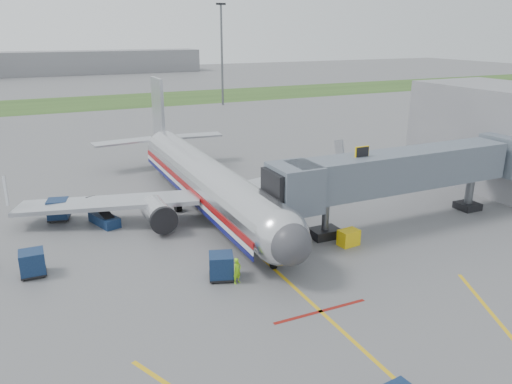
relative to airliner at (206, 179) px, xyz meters
name	(u,v)px	position (x,y,z in m)	size (l,w,h in m)	color
ground	(287,281)	(0.00, -15.25, -2.65)	(400.00, 400.00, 0.00)	#565659
grass_strip	(92,103)	(0.00, 74.75, -2.64)	(300.00, 25.00, 0.01)	#2D4C1E
apron_markings	(356,344)	(0.00, -22.65, -2.64)	(21.52, 50.00, 0.01)	gold
airliner	(206,179)	(0.00, 0.00, 0.00)	(32.10, 35.67, 10.25)	silver
jet_bridge	(400,171)	(12.86, -10.25, 1.82)	(25.30, 4.00, 6.90)	slate
terminal	(500,135)	(30.00, -5.25, 2.35)	(10.00, 16.00, 10.00)	slate
light_mast_right	(222,52)	(25.00, 59.75, 8.13)	(2.00, 0.44, 20.40)	#595B60
distant_terminal	(29,64)	(-10.00, 154.75, 1.35)	(120.00, 14.00, 8.00)	slate
baggage_cart_a	(32,263)	(-14.65, -7.54, -1.78)	(1.58, 1.58, 1.69)	#0D1E3D
baggage_cart_b	(221,266)	(-3.69, -13.15, -1.78)	(1.99, 1.99, 1.69)	#0D1E3D
baggage_cart_c	(58,210)	(-12.31, 2.36, -1.73)	(2.02, 2.02, 1.80)	#0D1E3D
belt_loader	(104,219)	(-9.01, -0.25, -2.17)	(2.24, 4.02, 1.90)	#0D1E3D
ground_power_cart	(349,238)	(6.79, -12.25, -2.05)	(1.60, 1.16, 1.20)	yellow
ramp_worker	(237,271)	(-3.00, -14.15, -1.79)	(0.62, 0.41, 1.71)	#80CC18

